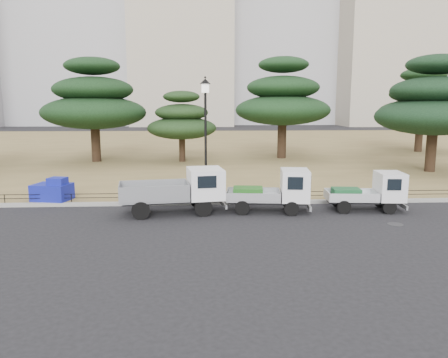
{
  "coord_description": "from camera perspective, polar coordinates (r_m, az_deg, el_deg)",
  "views": [
    {
      "loc": [
        -1.01,
        -17.22,
        4.57
      ],
      "look_at": [
        0.0,
        2.0,
        1.3
      ],
      "focal_mm": 35.0,
      "sensor_mm": 36.0,
      "label": 1
    }
  ],
  "objects": [
    {
      "name": "pine_center_right",
      "position": [
        36.97,
        7.67,
        10.19
      ],
      "size": [
        7.85,
        7.85,
        8.33
      ],
      "color": "black",
      "rests_on": "lawn"
    },
    {
      "name": "pine_center_left",
      "position": [
        34.45,
        -5.54,
        7.54
      ],
      "size": [
        5.42,
        5.42,
        5.51
      ],
      "color": "black",
      "rests_on": "lawn"
    },
    {
      "name": "pine_east_far",
      "position": [
        45.65,
        24.37,
        8.93
      ],
      "size": [
        7.8,
        7.8,
        7.84
      ],
      "color": "black",
      "rests_on": "lawn"
    },
    {
      "name": "lawn",
      "position": [
        48.04,
        -1.8,
        4.28
      ],
      "size": [
        120.0,
        56.0,
        0.15
      ],
      "primitive_type": "cube",
      "color": "olive",
      "rests_on": "ground"
    },
    {
      "name": "tarp_pile",
      "position": [
        21.99,
        -21.47,
        -1.47
      ],
      "size": [
        1.88,
        1.56,
        1.1
      ],
      "rotation": [
        0.0,
        0.0,
        -0.23
      ],
      "color": "#151EA6",
      "rests_on": "lawn"
    },
    {
      "name": "manhole",
      "position": [
        18.27,
        21.48,
        -5.51
      ],
      "size": [
        0.6,
        0.6,
        0.01
      ],
      "primitive_type": "cylinder",
      "color": "#2D2D30",
      "rests_on": "ground"
    },
    {
      "name": "truck_large",
      "position": [
        18.63,
        -5.97,
        -1.29
      ],
      "size": [
        4.55,
        2.31,
        1.89
      ],
      "rotation": [
        0.0,
        0.0,
        0.15
      ],
      "color": "black",
      "rests_on": "ground"
    },
    {
      "name": "tower_east",
      "position": [
        109.1,
        20.32,
        19.34
      ],
      "size": [
        20.0,
        18.0,
        48.0
      ],
      "primitive_type": "cube",
      "color": "#AAA08C",
      "rests_on": "ground"
    },
    {
      "name": "curb",
      "position": [
        20.35,
        -0.09,
        -3.11
      ],
      "size": [
        120.0,
        0.25,
        0.16
      ],
      "primitive_type": "cube",
      "color": "gray",
      "rests_on": "ground"
    },
    {
      "name": "pine_east_near",
      "position": [
        32.16,
        25.81,
        8.7
      ],
      "size": [
        7.58,
        7.58,
        7.65
      ],
      "color": "black",
      "rests_on": "lawn"
    },
    {
      "name": "ground",
      "position": [
        17.84,
        0.34,
        -5.2
      ],
      "size": [
        220.0,
        220.0,
        0.0
      ],
      "primitive_type": "plane",
      "color": "black"
    },
    {
      "name": "truck_kei_rear",
      "position": [
        20.06,
        18.6,
        -1.56
      ],
      "size": [
        3.35,
        1.66,
        1.7
      ],
      "rotation": [
        0.0,
        0.0,
        -0.09
      ],
      "color": "black",
      "rests_on": "ground"
    },
    {
      "name": "pipe_fence",
      "position": [
        20.42,
        -0.11,
        -2.03
      ],
      "size": [
        38.0,
        0.04,
        0.4
      ],
      "color": "black",
      "rests_on": "lawn"
    },
    {
      "name": "truck_kei_front",
      "position": [
        18.91,
        6.62,
        -1.55
      ],
      "size": [
        3.64,
        1.87,
        1.85
      ],
      "rotation": [
        0.0,
        0.0,
        -0.12
      ],
      "color": "black",
      "rests_on": "ground"
    },
    {
      "name": "street_lamp",
      "position": [
        20.13,
        -2.43,
        7.82
      ],
      "size": [
        0.5,
        0.5,
        5.6
      ],
      "color": "black",
      "rests_on": "lawn"
    },
    {
      "name": "pine_west_near",
      "position": [
        35.76,
        -16.64,
        9.6
      ],
      "size": [
        8.04,
        8.04,
        8.04
      ],
      "color": "black",
      "rests_on": "lawn"
    },
    {
      "name": "tower_center_left",
      "position": [
        104.83,
        -5.53,
        22.25
      ],
      "size": [
        22.0,
        20.0,
        55.0
      ],
      "primitive_type": "cube",
      "color": "#AAA08C",
      "rests_on": "ground"
    }
  ]
}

